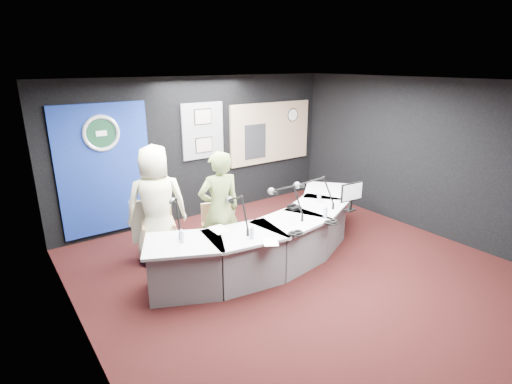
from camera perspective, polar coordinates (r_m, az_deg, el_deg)
ground at (r=6.26m, az=5.86°, el=-11.17°), size 6.00×6.00×0.00m
ceiling at (r=5.47m, az=6.82°, el=15.36°), size 6.00×6.00×0.02m
wall_back at (r=8.12m, az=-7.91°, el=6.20°), size 6.00×0.02×2.80m
wall_left at (r=4.43m, az=-24.34°, el=-5.45°), size 0.02×6.00×2.80m
wall_right at (r=7.97m, az=22.75°, el=4.74°), size 0.02×6.00×2.80m
broadcast_desk at (r=6.44m, az=2.39°, el=-6.47°), size 4.50×1.90×0.75m
backdrop_panel at (r=7.47m, az=-20.75°, el=2.96°), size 1.60×0.05×2.30m
agency_seal at (r=7.30m, az=-21.23°, el=7.82°), size 0.63×0.07×0.63m
seal_center at (r=7.31m, az=-21.25°, el=7.83°), size 0.48×0.01×0.48m
pinboard at (r=8.06m, az=-7.60°, el=8.65°), size 0.90×0.04×1.10m
framed_photo_upper at (r=7.99m, az=-7.58°, el=10.61°), size 0.34×0.02×0.27m
framed_photo_lower at (r=8.08m, az=-7.42°, el=6.67°), size 0.34×0.02×0.27m
booth_window_frame at (r=9.00m, az=2.14°, el=8.49°), size 2.12×0.06×1.32m
booth_glow at (r=8.99m, az=2.18°, el=8.48°), size 2.00×0.02×1.20m
equipment_rack at (r=8.74m, az=-0.11°, el=7.21°), size 0.55×0.02×0.75m
wall_clock at (r=9.30m, az=5.27°, el=10.92°), size 0.28×0.01×0.28m
armchair_left at (r=6.51m, az=-13.72°, el=-5.29°), size 0.73×0.73×1.04m
armchair_right at (r=6.24m, az=-5.12°, el=-5.99°), size 0.71×0.71×1.02m
draped_jacket at (r=6.66m, az=-15.31°, el=-3.99°), size 0.51×0.24×0.70m
person_man at (r=6.36m, az=-14.00°, el=-1.79°), size 1.06×0.85×1.89m
person_woman at (r=6.09m, az=-5.23°, el=-2.54°), size 0.72×0.52×1.82m
computer_monitor at (r=6.57m, az=13.45°, el=0.04°), size 0.41×0.06×0.28m
desk_phone at (r=6.57m, az=5.52°, el=-2.26°), size 0.19×0.15×0.05m
headphones_near at (r=6.09m, az=10.66°, el=-4.22°), size 0.23×0.23×0.04m
headphones_far at (r=5.64m, az=5.66°, el=-5.84°), size 0.23×0.23×0.04m
paper_stack at (r=5.79m, az=-5.24°, el=-5.34°), size 0.23×0.33×0.00m
notepad at (r=5.40m, az=2.10°, el=-7.12°), size 0.31×0.33×0.00m
boom_mic_a at (r=5.73m, az=-11.36°, el=-2.71°), size 0.30×0.71×0.60m
boom_mic_b at (r=5.71m, az=-2.61°, el=-2.40°), size 0.20×0.73×0.60m
boom_mic_c at (r=6.18m, az=4.39°, el=-0.84°), size 0.25×0.73×0.60m
boom_mic_d at (r=6.63m, az=8.46°, el=0.34°), size 0.45×0.64×0.60m
water_bottles at (r=6.06m, az=3.58°, el=-3.33°), size 3.17×0.64×0.18m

